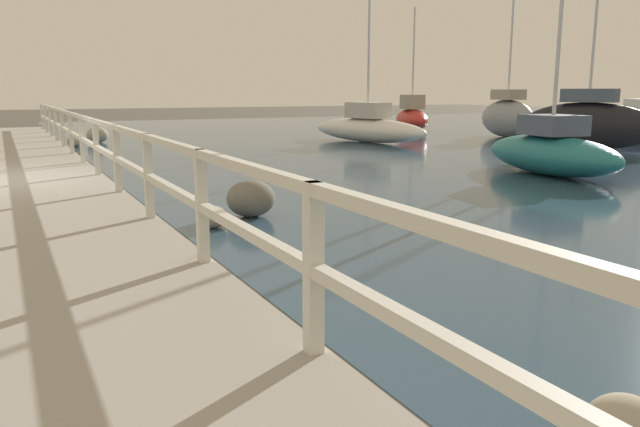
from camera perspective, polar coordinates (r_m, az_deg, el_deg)
name	(u,v)px	position (r m, az deg, el deg)	size (l,w,h in m)	color
railing	(96,137)	(12.60, -19.82, 6.57)	(0.10, 32.50, 1.05)	silver
boulder_far_strip	(624,425)	(3.89, 26.01, -17.01)	(0.43, 0.39, 0.32)	gray
boulder_near_dock	(251,199)	(9.72, -6.35, 1.37)	(0.76, 0.69, 0.57)	#666056
boulder_upstream	(76,141)	(23.50, -21.45, 6.21)	(0.58, 0.52, 0.43)	gray
boulder_mid_strip	(212,217)	(9.00, -9.85, -0.31)	(0.43, 0.39, 0.33)	gray
boulder_downstream	(97,135)	(25.07, -19.68, 6.79)	(0.80, 0.72, 0.60)	gray
sailboat_teal	(551,151)	(15.48, 20.38, 5.35)	(2.07, 4.36, 5.29)	#1E707A
sailboat_gray	(507,116)	(27.57, 16.72, 8.50)	(1.80, 3.58, 6.34)	gray
sailboat_white	(368,127)	(23.96, 4.38, 7.87)	(2.46, 5.95, 6.85)	white
sailboat_red	(412,117)	(31.24, 8.39, 8.74)	(2.84, 4.17, 5.83)	red
sailboat_black	(587,123)	(22.51, 23.25, 7.57)	(2.62, 4.41, 6.23)	black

